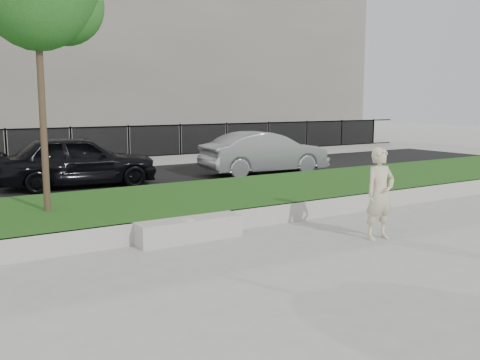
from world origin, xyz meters
TOP-DOWN VIEW (x-y plane):
  - ground at (0.00, 0.00)m, footprint 90.00×90.00m
  - grass_bank at (0.00, 3.00)m, footprint 34.00×4.00m
  - grass_kerb at (0.00, 1.04)m, footprint 34.00×0.08m
  - street at (0.00, 8.50)m, footprint 34.00×7.00m
  - far_pavement at (0.00, 13.00)m, footprint 34.00×3.00m
  - iron_fence at (0.00, 12.00)m, footprint 32.00×0.30m
  - building_facade at (0.00, 20.00)m, footprint 34.00×10.00m
  - stone_bench at (-1.44, 0.80)m, footprint 1.99×0.50m
  - man at (1.57, -0.95)m, footprint 0.65×0.46m
  - book at (-1.55, 0.65)m, footprint 0.27×0.24m
  - car_dark at (-1.50, 7.88)m, footprint 4.66×2.27m
  - car_silver at (4.73, 7.30)m, footprint 4.52×1.90m

SIDE VIEW (x-z plane):
  - ground at x=0.00m, z-range 0.00..0.00m
  - street at x=0.00m, z-range 0.00..0.04m
  - far_pavement at x=0.00m, z-range 0.00..0.12m
  - grass_bank at x=0.00m, z-range 0.00..0.40m
  - grass_kerb at x=0.00m, z-range 0.00..0.40m
  - stone_bench at x=-1.44m, z-range 0.00..0.41m
  - book at x=-1.55m, z-range 0.41..0.43m
  - iron_fence at x=0.00m, z-range -0.21..1.29m
  - car_silver at x=4.73m, z-range 0.04..1.49m
  - car_dark at x=-1.50m, z-range 0.04..1.57m
  - man at x=1.57m, z-range 0.00..1.69m
  - building_facade at x=0.00m, z-range 0.00..10.00m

